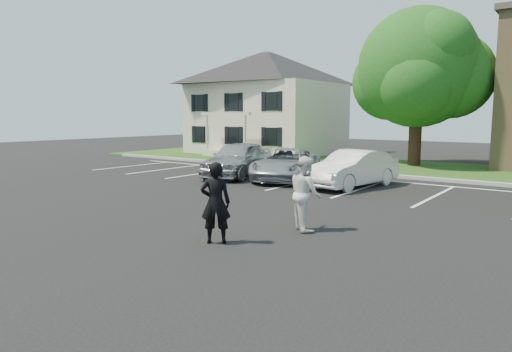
% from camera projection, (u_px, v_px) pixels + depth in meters
% --- Properties ---
extents(ground_plane, '(90.00, 90.00, 0.00)m').
position_uv_depth(ground_plane, '(233.00, 229.00, 11.55)').
color(ground_plane, black).
rests_on(ground_plane, ground).
extents(curb, '(40.00, 0.30, 0.15)m').
position_uv_depth(curb, '(397.00, 176.00, 21.11)').
color(curb, gray).
rests_on(curb, ground).
extents(grass_strip, '(44.00, 8.00, 0.08)m').
position_uv_depth(grass_strip, '(423.00, 169.00, 24.31)').
color(grass_strip, '#214110').
rests_on(grass_strip, ground).
extents(stall_lines, '(34.00, 5.36, 0.01)m').
position_uv_depth(stall_lines, '(405.00, 189.00, 17.86)').
color(stall_lines, white).
rests_on(stall_lines, ground).
extents(house, '(10.30, 9.22, 7.60)m').
position_uv_depth(house, '(267.00, 103.00, 34.64)').
color(house, '#BFB59F').
rests_on(house, ground).
extents(tree, '(7.80, 7.20, 8.80)m').
position_uv_depth(tree, '(420.00, 71.00, 25.35)').
color(tree, black).
rests_on(tree, ground).
extents(man_black_suit, '(0.80, 0.76, 1.84)m').
position_uv_depth(man_black_suit, '(216.00, 203.00, 10.17)').
color(man_black_suit, black).
rests_on(man_black_suit, ground).
extents(man_white_shirt, '(1.15, 1.12, 1.86)m').
position_uv_depth(man_white_shirt, '(305.00, 193.00, 11.36)').
color(man_white_shirt, silver).
rests_on(man_white_shirt, ground).
extents(car_silver_west, '(3.05, 5.22, 1.67)m').
position_uv_depth(car_silver_west, '(238.00, 159.00, 21.49)').
color(car_silver_west, '#AAA9AE').
rests_on(car_silver_west, ground).
extents(car_silver_minivan, '(3.78, 5.52, 1.40)m').
position_uv_depth(car_silver_minivan, '(286.00, 164.00, 20.39)').
color(car_silver_minivan, '#A1A3A8').
rests_on(car_silver_minivan, ground).
extents(car_white_sedan, '(2.34, 4.70, 1.48)m').
position_uv_depth(car_white_sedan, '(353.00, 169.00, 18.32)').
color(car_white_sedan, silver).
rests_on(car_white_sedan, ground).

